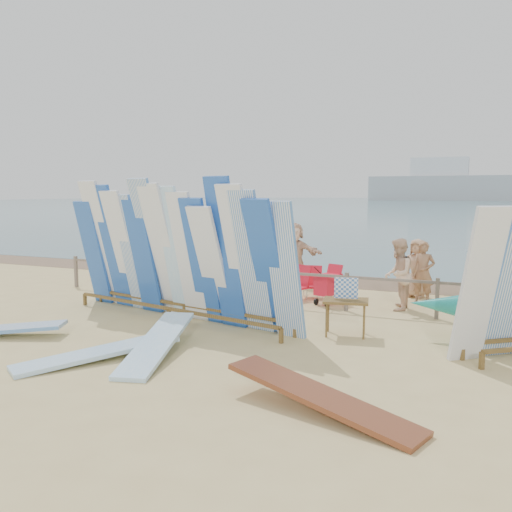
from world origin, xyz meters
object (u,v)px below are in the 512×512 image
at_px(beach_chair_right, 311,288).
at_px(beachgoer_8, 398,274).
at_px(beachgoer_6, 417,268).
at_px(flat_board_c, 321,413).
at_px(vendor_table, 346,316).
at_px(flat_board_b, 98,359).
at_px(beachgoer_5, 295,254).
at_px(main_surfboard_rack, 175,256).
at_px(beachgoer_11, 209,249).
at_px(stroller, 328,289).
at_px(beachgoer_3, 256,261).
at_px(beachgoer_7, 423,273).
at_px(beach_chair_left, 296,290).
at_px(flat_board_a, 157,355).
at_px(beachgoer_1, 167,253).

distance_m(beach_chair_right, beachgoer_8, 2.48).
bearing_deg(beachgoer_6, flat_board_c, -77.80).
distance_m(vendor_table, beach_chair_right, 3.80).
xyz_separation_m(flat_board_b, beachgoer_5, (0.51, 8.16, 0.92)).
bearing_deg(main_surfboard_rack, beachgoer_11, 124.84).
relative_size(main_surfboard_rack, beachgoer_5, 3.34).
xyz_separation_m(stroller, beachgoer_8, (1.66, 0.02, 0.45)).
height_order(beachgoer_5, beachgoer_11, beachgoer_5).
height_order(beach_chair_right, beachgoer_5, beachgoer_5).
bearing_deg(beachgoer_3, beachgoer_8, 134.17).
bearing_deg(beachgoer_7, flat_board_c, -86.39).
xyz_separation_m(flat_board_c, beachgoer_7, (0.34, 7.48, 0.77)).
relative_size(stroller, beachgoer_8, 0.57).
bearing_deg(beachgoer_11, main_surfboard_rack, -141.28).
bearing_deg(beachgoer_8, beach_chair_left, -96.07).
bearing_deg(beachgoer_8, flat_board_a, -32.98).
xyz_separation_m(flat_board_b, beachgoer_6, (4.09, 7.62, 0.77)).
relative_size(flat_board_a, stroller, 2.80).
bearing_deg(flat_board_a, main_surfboard_rack, 99.94).
height_order(stroller, beachgoer_6, beachgoer_6).
relative_size(beachgoer_7, beachgoer_5, 0.84).
bearing_deg(beach_chair_right, flat_board_b, -113.10).
relative_size(flat_board_a, beachgoer_3, 1.71).
relative_size(beach_chair_right, beachgoer_5, 0.45).
xyz_separation_m(vendor_table, flat_board_a, (-2.59, -2.53, -0.37)).
relative_size(flat_board_c, beach_chair_right, 3.28).
relative_size(beach_chair_left, beachgoer_5, 0.48).
height_order(beachgoer_1, beachgoer_5, beachgoer_5).
bearing_deg(beachgoer_1, vendor_table, 165.66).
bearing_deg(beachgoer_7, beachgoer_5, 167.38).
height_order(flat_board_c, beachgoer_11, beachgoer_11).
distance_m(main_surfboard_rack, beachgoer_3, 4.17).
relative_size(beachgoer_1, beachgoer_6, 1.05).
xyz_separation_m(flat_board_a, beachgoer_6, (3.33, 7.03, 0.77)).
height_order(flat_board_c, beachgoer_7, beachgoer_7).
xyz_separation_m(beachgoer_7, beachgoer_5, (-3.83, 1.30, 0.15)).
relative_size(vendor_table, beachgoer_7, 0.73).
bearing_deg(flat_board_b, beachgoer_8, 88.41).
bearing_deg(beachgoer_7, beachgoer_3, -176.78).
bearing_deg(beachgoer_11, beachgoer_5, -91.13).
relative_size(beach_chair_left, beachgoer_1, 0.55).
height_order(flat_board_a, stroller, stroller).
bearing_deg(beachgoer_8, flat_board_c, -1.22).
bearing_deg(beach_chair_right, stroller, -53.58).
xyz_separation_m(main_surfboard_rack, beachgoer_5, (0.86, 5.19, -0.45)).
bearing_deg(flat_board_a, beach_chair_left, 68.95).
relative_size(main_surfboard_rack, vendor_table, 5.49).
height_order(beachgoer_8, beachgoer_3, beachgoer_8).
bearing_deg(beachgoer_8, beachgoer_7, 153.73).
xyz_separation_m(vendor_table, stroller, (-1.13, 2.71, 0.01)).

